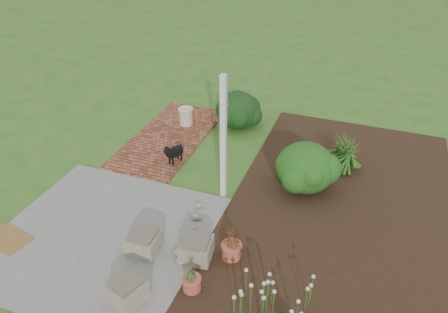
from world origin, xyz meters
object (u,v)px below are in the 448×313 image
(cream_ceramic_urn, at_px, (186,117))
(stone_trough_near, at_px, (127,291))
(evergreen_shrub, at_px, (306,166))
(black_dog, at_px, (173,152))

(cream_ceramic_urn, bearing_deg, stone_trough_near, -74.50)
(stone_trough_near, distance_m, evergreen_shrub, 4.08)
(stone_trough_near, bearing_deg, cream_ceramic_urn, 105.50)
(stone_trough_near, xyz_separation_m, evergreen_shrub, (1.83, 3.63, 0.32))
(stone_trough_near, distance_m, black_dog, 3.65)
(black_dog, bearing_deg, stone_trough_near, -54.34)
(black_dog, relative_size, evergreen_shrub, 0.44)
(evergreen_shrub, bearing_deg, black_dog, -177.68)
(cream_ceramic_urn, relative_size, evergreen_shrub, 0.38)
(evergreen_shrub, bearing_deg, stone_trough_near, -116.80)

